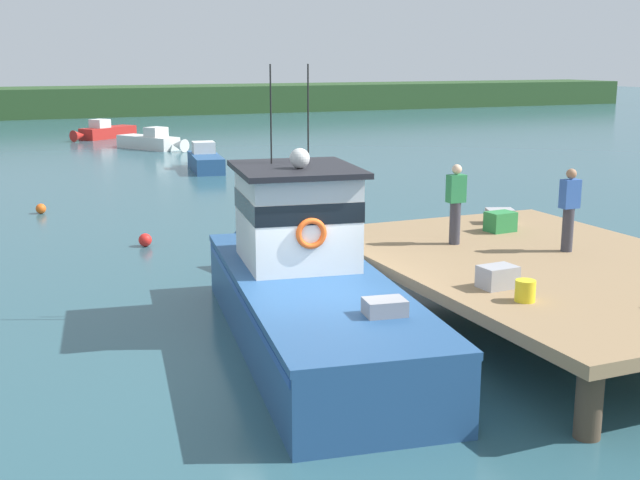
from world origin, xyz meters
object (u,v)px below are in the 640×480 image
object	(u,v)px
crate_stack_mid_dock	(500,222)
moored_boat_off_the_point	(152,142)
deckhand_by_the_boat	(569,208)
crate_single_far	(500,216)
main_fishing_boat	(305,282)
bait_bucket	(525,291)
mooring_buoy_outer	(41,209)
deckhand_further_back	(456,202)
moored_boat_far_right	(205,160)
crate_stack_near_edge	(498,277)
mooring_buoy_channel_marker	(145,240)
moored_boat_outer_mooring	(104,132)

from	to	relation	value
crate_stack_mid_dock	moored_boat_off_the_point	xyz separation A→B (m)	(-1.34, 30.23, -1.00)
deckhand_by_the_boat	crate_single_far	bearing A→B (deg)	81.30
main_fishing_boat	bait_bucket	distance (m)	3.92
deckhand_by_the_boat	mooring_buoy_outer	size ratio (longest dim) A/B	5.02
moored_boat_off_the_point	deckhand_further_back	bearing A→B (deg)	-90.44
bait_bucket	moored_boat_far_right	xyz separation A→B (m)	(1.84, 25.58, -0.95)
deckhand_by_the_boat	main_fishing_boat	bearing A→B (deg)	173.97
crate_stack_near_edge	deckhand_further_back	size ratio (longest dim) A/B	0.37
mooring_buoy_channel_marker	crate_stack_mid_dock	bearing A→B (deg)	-46.55
bait_bucket	moored_boat_outer_mooring	world-z (taller)	bait_bucket
main_fishing_boat	crate_stack_near_edge	xyz separation A→B (m)	(2.55, -2.19, 0.38)
deckhand_by_the_boat	mooring_buoy_outer	distance (m)	17.31
bait_bucket	moored_boat_far_right	bearing A→B (deg)	85.88
moored_boat_outer_mooring	moored_boat_off_the_point	bearing A→B (deg)	-78.32
bait_bucket	moored_boat_off_the_point	world-z (taller)	bait_bucket
moored_boat_outer_mooring	mooring_buoy_channel_marker	world-z (taller)	moored_boat_outer_mooring
moored_boat_off_the_point	crate_single_far	bearing A→B (deg)	-86.37
crate_single_far	moored_boat_off_the_point	distance (m)	29.55
main_fishing_boat	moored_boat_outer_mooring	size ratio (longest dim) A/B	2.28
crate_stack_near_edge	deckhand_further_back	world-z (taller)	deckhand_further_back
moored_boat_far_right	moored_boat_outer_mooring	size ratio (longest dim) A/B	1.11
crate_single_far	moored_boat_off_the_point	xyz separation A→B (m)	(-1.87, 29.47, -0.95)
main_fishing_boat	deckhand_further_back	size ratio (longest dim) A/B	6.11
mooring_buoy_outer	mooring_buoy_channel_marker	distance (m)	6.37
crate_stack_mid_dock	crate_single_far	bearing A→B (deg)	55.26
mooring_buoy_channel_marker	crate_stack_near_edge	bearing A→B (deg)	-70.27
deckhand_by_the_boat	mooring_buoy_channel_marker	xyz separation A→B (m)	(-6.53, 8.86, -1.88)
crate_single_far	deckhand_by_the_boat	bearing A→B (deg)	-98.70
deckhand_further_back	crate_stack_mid_dock	bearing A→B (deg)	22.32
bait_bucket	mooring_buoy_channel_marker	bearing A→B (deg)	108.11
crate_stack_mid_dock	moored_boat_outer_mooring	distance (m)	37.53
deckhand_further_back	mooring_buoy_outer	world-z (taller)	deckhand_further_back
main_fishing_boat	mooring_buoy_channel_marker	distance (m)	8.42
moored_boat_off_the_point	deckhand_by_the_boat	bearing A→B (deg)	-87.46
crate_stack_mid_dock	crate_stack_near_edge	bearing A→B (deg)	-125.88
crate_stack_mid_dock	moored_boat_outer_mooring	world-z (taller)	crate_stack_mid_dock
moored_boat_outer_mooring	crate_single_far	bearing A→B (deg)	-84.77
main_fishing_boat	mooring_buoy_outer	world-z (taller)	main_fishing_boat
moored_boat_off_the_point	moored_boat_far_right	bearing A→B (deg)	-87.21
bait_bucket	mooring_buoy_channel_marker	size ratio (longest dim) A/B	0.97
moored_boat_off_the_point	mooring_buoy_channel_marker	distance (m)	23.99
mooring_buoy_channel_marker	deckhand_by_the_boat	bearing A→B (deg)	-53.61
moored_boat_far_right	moored_boat_off_the_point	bearing A→B (deg)	92.79
moored_boat_off_the_point	main_fishing_boat	bearing A→B (deg)	-96.97
mooring_buoy_channel_marker	bait_bucket	bearing A→B (deg)	-71.89
crate_stack_mid_dock	mooring_buoy_outer	distance (m)	15.45
main_fishing_boat	deckhand_further_back	world-z (taller)	main_fishing_boat
main_fishing_boat	moored_boat_far_right	distance (m)	22.99
main_fishing_boat	bait_bucket	size ratio (longest dim) A/B	29.30
crate_stack_mid_dock	moored_boat_outer_mooring	bearing A→B (deg)	94.32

